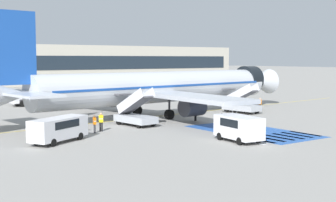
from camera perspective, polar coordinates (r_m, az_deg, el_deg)
The scene contains 22 objects.
ground_plane at distance 57.63m, azimuth -0.90°, elevation -1.71°, with size 600.00×600.00×0.00m, color gray.
apron_leadline_yellow at distance 56.89m, azimuth -0.59°, elevation -1.80°, with size 0.20×78.19×0.01m, color gold.
apron_stand_patch_blue at distance 45.44m, azimuth 10.21°, elevation -3.65°, with size 6.61×12.97×0.01m, color #2856A8.
apron_walkway_bar_0 at distance 39.82m, azimuth 9.89°, elevation -4.89°, with size 0.44×3.60×0.01m, color silver.
apron_walkway_bar_1 at distance 40.66m, azimuth 11.09°, elevation -4.70°, with size 0.44×3.60×0.01m, color silver.
apron_walkway_bar_2 at distance 41.53m, azimuth 12.24°, elevation -4.52°, with size 0.44×3.60×0.01m, color silver.
apron_walkway_bar_3 at distance 42.41m, azimuth 13.35°, elevation -4.34°, with size 0.44×3.60×0.01m, color silver.
apron_walkway_bar_4 at distance 43.30m, azimuth 14.40°, elevation -4.17°, with size 0.44×3.60×0.01m, color silver.
apron_walkway_bar_5 at distance 44.21m, azimuth 15.42°, elevation -4.00°, with size 0.44×3.60×0.01m, color silver.
apron_walkway_bar_6 at distance 45.13m, azimuth 16.39°, elevation -3.84°, with size 0.44×3.60×0.01m, color silver.
airliner at distance 56.13m, azimuth -1.11°, elevation 1.71°, with size 44.05×32.04×11.42m.
boarding_stairs_forward at distance 60.44m, azimuth 8.92°, elevation -0.53°, with size 2.74×5.42×3.85m.
boarding_stairs_aft at distance 48.53m, azimuth -4.02°, elevation -1.84°, with size 2.74×5.42×4.03m.
fuel_tanker at distance 72.44m, azimuth -15.12°, elevation 0.85°, with size 9.20×2.83×3.33m.
service_van_0 at distance 39.72m, azimuth -13.19°, elevation -3.17°, with size 5.80×4.29×2.06m.
service_van_1 at distance 39.49m, azimuth 8.62°, elevation -3.07°, with size 2.49×4.59×2.14m.
baggage_cart at distance 55.49m, azimuth 7.42°, elevation -1.75°, with size 2.63×3.00×0.87m.
ground_crew_0 at distance 44.97m, azimuth -8.17°, elevation -2.38°, with size 0.49×0.40×1.80m.
ground_crew_1 at distance 63.73m, azimuth 11.15°, elevation -0.27°, with size 0.44×0.25×1.69m.
ground_crew_2 at distance 52.18m, azimuth 3.37°, elevation -1.32°, with size 0.47×0.32×1.76m.
ground_crew_3 at distance 44.07m, azimuth -8.94°, elevation -2.64°, with size 0.30×0.46×1.68m.
terminal_building at distance 130.61m, azimuth -14.53°, elevation 4.31°, with size 121.12×12.10×10.59m.
Camera 1 is at (-32.14, -47.33, 6.91)m, focal length 50.00 mm.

